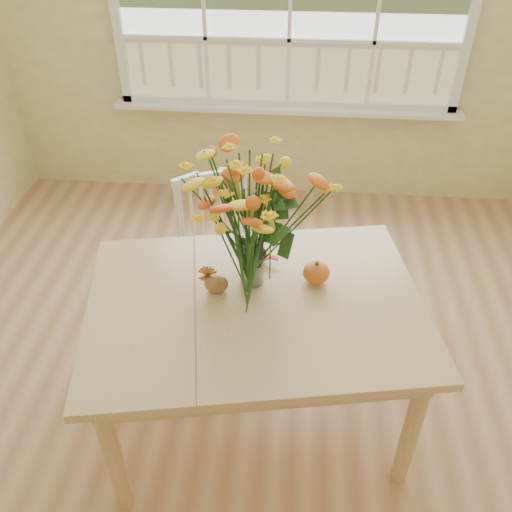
{
  "coord_description": "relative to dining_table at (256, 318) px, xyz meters",
  "views": [
    {
      "loc": [
        0.1,
        -1.43,
        2.21
      ],
      "look_at": [
        -0.04,
        0.18,
        0.94
      ],
      "focal_mm": 38.0,
      "sensor_mm": 36.0,
      "label": 1
    }
  ],
  "objects": [
    {
      "name": "windsor_chair",
      "position": [
        -0.26,
        0.68,
        -0.15
      ],
      "size": [
        0.51,
        0.5,
        0.86
      ],
      "rotation": [
        0.0,
        0.0,
        0.4
      ],
      "color": "white",
      "rests_on": "floor"
    },
    {
      "name": "dark_gourd",
      "position": [
        -0.01,
        0.27,
        0.12
      ],
      "size": [
        0.12,
        0.07,
        0.07
      ],
      "color": "#38160F",
      "rests_on": "dining_table"
    },
    {
      "name": "dining_table",
      "position": [
        0.0,
        0.0,
        0.0
      ],
      "size": [
        1.5,
        1.19,
        0.72
      ],
      "rotation": [
        0.0,
        0.0,
        0.18
      ],
      "color": "tan",
      "rests_on": "floor"
    },
    {
      "name": "flower_vase",
      "position": [
        -0.03,
        0.13,
        0.42
      ],
      "size": [
        0.45,
        0.45,
        0.54
      ],
      "color": "white",
      "rests_on": "dining_table"
    },
    {
      "name": "wall_back",
      "position": [
        0.04,
        2.09,
        0.72
      ],
      "size": [
        4.0,
        0.02,
        2.7
      ],
      "primitive_type": "cube",
      "color": "#C7BB7F",
      "rests_on": "floor"
    },
    {
      "name": "turkey_figurine",
      "position": [
        -0.16,
        0.04,
        0.14
      ],
      "size": [
        0.1,
        0.08,
        0.12
      ],
      "rotation": [
        0.0,
        0.0,
        -0.0
      ],
      "color": "#CCB78C",
      "rests_on": "dining_table"
    },
    {
      "name": "pumpkin",
      "position": [
        0.24,
        0.15,
        0.14
      ],
      "size": [
        0.11,
        0.11,
        0.09
      ],
      "primitive_type": "ellipsoid",
      "color": "orange",
      "rests_on": "dining_table"
    },
    {
      "name": "floor",
      "position": [
        0.04,
        -0.16,
        -0.64
      ],
      "size": [
        4.0,
        4.5,
        0.01
      ],
      "primitive_type": "cube",
      "color": "#A77750",
      "rests_on": "ground"
    }
  ]
}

